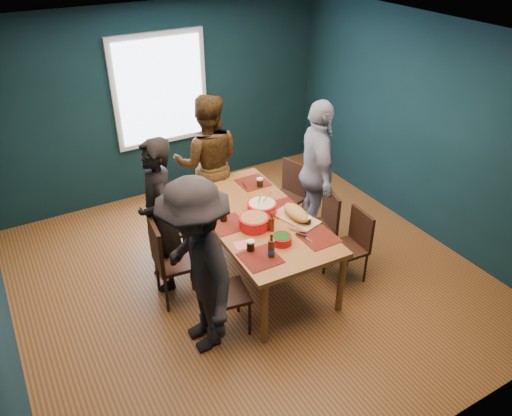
{
  "coord_description": "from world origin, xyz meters",
  "views": [
    {
      "loc": [
        -2.19,
        -4.01,
        3.74
      ],
      "look_at": [
        0.13,
        0.05,
        0.89
      ],
      "focal_mm": 35.0,
      "sensor_mm": 36.0,
      "label": 1
    }
  ],
  "objects": [
    {
      "name": "bowl_dumpling",
      "position": [
        0.2,
        0.04,
        0.88
      ],
      "size": [
        0.33,
        0.33,
        0.31
      ],
      "color": "red",
      "rests_on": "dining_table"
    },
    {
      "name": "chair_right_mid",
      "position": [
        0.94,
        -0.11,
        0.53
      ],
      "size": [
        0.49,
        0.49,
        0.91
      ],
      "rotation": [
        0.0,
        0.0,
        -0.22
      ],
      "color": "black",
      "rests_on": "floor"
    },
    {
      "name": "person_right",
      "position": [
        1.18,
        0.36,
        0.92
      ],
      "size": [
        0.82,
        1.16,
        1.83
      ],
      "primitive_type": "imported",
      "rotation": [
        0.0,
        0.0,
        1.19
      ],
      "color": "white",
      "rests_on": "floor"
    },
    {
      "name": "beer_bottle_a",
      "position": [
        -0.12,
        -0.7,
        0.9
      ],
      "size": [
        0.07,
        0.07,
        0.27
      ],
      "color": "#49200D",
      "rests_on": "dining_table"
    },
    {
      "name": "chair_left_near",
      "position": [
        -0.66,
        -0.58,
        0.53
      ],
      "size": [
        0.47,
        0.47,
        0.91
      ],
      "rotation": [
        0.0,
        0.0,
        -0.16
      ],
      "color": "black",
      "rests_on": "floor"
    },
    {
      "name": "chair_left_mid",
      "position": [
        -0.9,
        0.11,
        0.58
      ],
      "size": [
        0.5,
        0.5,
        1.0
      ],
      "rotation": [
        0.0,
        0.0,
        -0.1
      ],
      "color": "black",
      "rests_on": "floor"
    },
    {
      "name": "cola_glass_a",
      "position": [
        -0.25,
        -0.51,
        0.87
      ],
      "size": [
        0.08,
        0.08,
        0.12
      ],
      "color": "black",
      "rests_on": "dining_table"
    },
    {
      "name": "cola_glass_b",
      "position": [
        0.51,
        -0.42,
        0.86
      ],
      "size": [
        0.07,
        0.07,
        0.1
      ],
      "color": "black",
      "rests_on": "dining_table"
    },
    {
      "name": "napkin_a",
      "position": [
        0.51,
        0.05,
        0.8
      ],
      "size": [
        0.16,
        0.16,
        0.0
      ],
      "primitive_type": "cube",
      "rotation": [
        0.0,
        0.0,
        0.44
      ],
      "color": "#FF6B6E",
      "rests_on": "dining_table"
    },
    {
      "name": "person_near_left",
      "position": [
        -0.87,
        -0.63,
        0.91
      ],
      "size": [
        0.7,
        1.19,
        1.81
      ],
      "primitive_type": "imported",
      "rotation": [
        0.0,
        0.0,
        4.69
      ],
      "color": "black",
      "rests_on": "floor"
    },
    {
      "name": "chair_left_far",
      "position": [
        -0.69,
        0.74,
        0.56
      ],
      "size": [
        0.44,
        0.44,
        0.96
      ],
      "rotation": [
        0.0,
        0.0,
        -0.0
      ],
      "color": "black",
      "rests_on": "floor"
    },
    {
      "name": "napkin_b",
      "position": [
        -0.28,
        -0.39,
        0.8
      ],
      "size": [
        0.17,
        0.17,
        0.0
      ],
      "primitive_type": "cube",
      "rotation": [
        0.0,
        0.0,
        -0.17
      ],
      "color": "#FF6B6E",
      "rests_on": "dining_table"
    },
    {
      "name": "dining_table",
      "position": [
        0.12,
        0.02,
        0.73
      ],
      "size": [
        1.13,
        2.15,
        0.8
      ],
      "rotation": [
        0.0,
        0.0,
        -0.04
      ],
      "color": "brown",
      "rests_on": "floor"
    },
    {
      "name": "chair_right_far",
      "position": [
        1.02,
        0.71,
        0.53
      ],
      "size": [
        0.5,
        0.5,
        0.91
      ],
      "rotation": [
        0.0,
        0.0,
        0.26
      ],
      "color": "black",
      "rests_on": "floor"
    },
    {
      "name": "chair_right_near",
      "position": [
        1.05,
        -0.57,
        0.5
      ],
      "size": [
        0.41,
        0.41,
        0.86
      ],
      "rotation": [
        0.0,
        0.0,
        -0.06
      ],
      "color": "black",
      "rests_on": "floor"
    },
    {
      "name": "cola_glass_c",
      "position": [
        0.49,
        0.58,
        0.86
      ],
      "size": [
        0.08,
        0.08,
        0.11
      ],
      "color": "black",
      "rests_on": "dining_table"
    },
    {
      "name": "beer_bottle_b",
      "position": [
        0.12,
        -0.31,
        0.89
      ],
      "size": [
        0.06,
        0.06,
        0.22
      ],
      "color": "#49200D",
      "rests_on": "dining_table"
    },
    {
      "name": "person_back",
      "position": [
        0.13,
        1.27,
        0.91
      ],
      "size": [
        1.09,
        0.99,
        1.82
      ],
      "primitive_type": "imported",
      "rotation": [
        0.0,
        0.0,
        2.71
      ],
      "color": "black",
      "rests_on": "floor"
    },
    {
      "name": "cutting_board",
      "position": [
        0.46,
        -0.25,
        0.87
      ],
      "size": [
        0.39,
        0.66,
        0.14
      ],
      "rotation": [
        0.0,
        0.0,
        0.28
      ],
      "color": "tan",
      "rests_on": "dining_table"
    },
    {
      "name": "cola_glass_d",
      "position": [
        -0.24,
        0.11,
        0.87
      ],
      "size": [
        0.08,
        0.08,
        0.12
      ],
      "color": "black",
      "rests_on": "dining_table"
    },
    {
      "name": "bowl_herbs",
      "position": [
        0.09,
        -0.56,
        0.85
      ],
      "size": [
        0.21,
        0.21,
        0.09
      ],
      "color": "red",
      "rests_on": "dining_table"
    },
    {
      "name": "room",
      "position": [
        0.0,
        0.27,
        1.37
      ],
      "size": [
        5.01,
        5.01,
        2.71
      ],
      "color": "#98622C",
      "rests_on": "ground"
    },
    {
      "name": "bowl_salad",
      "position": [
        -0.01,
        -0.17,
        0.87
      ],
      "size": [
        0.32,
        0.32,
        0.13
      ],
      "color": "red",
      "rests_on": "dining_table"
    },
    {
      "name": "person_far_left",
      "position": [
        -0.85,
        0.42,
        0.89
      ],
      "size": [
        0.51,
        0.7,
        1.77
      ],
      "primitive_type": "imported",
      "rotation": [
        0.0,
        0.0,
        4.57
      ],
      "color": "black",
      "rests_on": "floor"
    },
    {
      "name": "small_bowl",
      "position": [
        -0.18,
        0.69,
        0.83
      ],
      "size": [
        0.14,
        0.14,
        0.06
      ],
      "color": "black",
      "rests_on": "dining_table"
    },
    {
      "name": "napkin_c",
      "position": [
        0.48,
        -0.71,
        0.8
      ],
      "size": [
        0.23,
        0.23,
        0.0
      ],
      "primitive_type": "cube",
      "rotation": [
        0.0,
        0.0,
        0.68
      ],
      "color": "#FF6B6E",
      "rests_on": "dining_table"
    }
  ]
}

